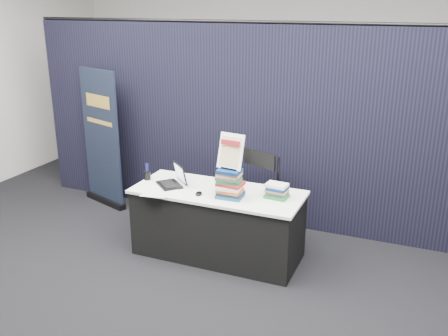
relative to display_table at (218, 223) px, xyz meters
The scene contains 15 objects.
floor 0.67m from the display_table, 90.00° to the right, with size 8.00×8.00×0.00m, color black.
wall_back 3.71m from the display_table, 90.00° to the left, with size 8.00×0.02×3.50m, color beige.
drape_partition 1.33m from the display_table, 90.00° to the left, with size 6.00×0.08×2.40m, color black.
display_table is the anchor object (origin of this frame).
laptop 0.69m from the display_table, behind, with size 0.37×0.41×0.23m.
mouse 0.45m from the display_table, 125.89° to the right, with size 0.07×0.10×0.03m, color black.
brochure_left 0.75m from the display_table, 149.01° to the right, with size 0.28×0.20×0.00m, color silver.
brochure_mid 0.76m from the display_table, 160.97° to the right, with size 0.26×0.19×0.00m, color white.
brochure_right 0.70m from the display_table, 158.23° to the right, with size 0.32×0.22×0.00m, color white.
pen_cup 0.96m from the display_table, behind, with size 0.07×0.07×0.10m, color black.
book_stack_tall 0.57m from the display_table, 34.84° to the right, with size 0.25×0.19×0.30m.
book_stack_short 0.78m from the display_table, ahead, with size 0.21×0.16×0.15m.
info_sign 0.88m from the display_table, 28.01° to the right, with size 0.28×0.16×0.37m.
pullup_banner 2.19m from the display_table, 159.24° to the left, with size 0.77×0.35×1.83m.
stacking_chair 0.52m from the display_table, 57.45° to the left, with size 0.62×0.63×1.05m.
Camera 1 is at (1.96, -3.93, 2.65)m, focal length 40.00 mm.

